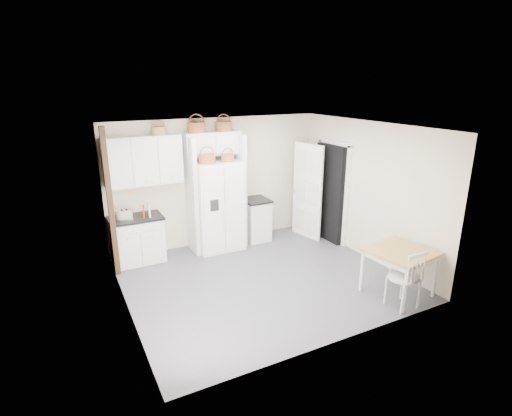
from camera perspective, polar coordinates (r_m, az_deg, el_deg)
floor at (r=7.05m, az=0.91°, el=-10.06°), size 4.50×4.50×0.00m
ceiling at (r=6.28m, az=1.03°, el=11.45°), size 4.50×4.50×0.00m
wall_back at (r=8.30m, az=-5.57°, el=3.77°), size 4.50×0.00×4.50m
wall_left at (r=5.89m, az=-18.76°, el=-2.96°), size 0.00×4.00×4.00m
wall_right at (r=7.82m, az=15.67°, el=2.33°), size 0.00×4.00×4.00m
refrigerator at (r=8.04m, az=-5.54°, el=0.35°), size 0.93×0.75×1.80m
base_cab_left at (r=7.84m, az=-16.55°, el=-4.47°), size 0.92×0.58×0.85m
base_cab_right at (r=8.58m, az=-0.06°, el=-1.74°), size 0.49×0.59×0.86m
dining_table at (r=6.81m, az=19.67°, el=-8.63°), size 1.04×1.04×0.76m
windsor_chair at (r=6.42m, az=20.38°, el=-9.21°), size 0.49×0.44×0.99m
counter_left at (r=7.69m, az=-16.84°, el=-1.39°), size 0.96×0.62×0.04m
counter_right at (r=8.44m, az=-0.06°, el=1.15°), size 0.53×0.63×0.04m
toaster at (r=7.52m, az=-18.27°, el=-0.97°), size 0.32×0.24×0.20m
cookbook_red at (r=7.59m, az=-15.75°, el=-0.50°), size 0.06×0.15×0.22m
cookbook_cream at (r=7.61m, az=-15.02°, el=-0.29°), size 0.06×0.17×0.24m
basket_upper_c at (r=7.59m, az=-13.71°, el=10.69°), size 0.25×0.25×0.15m
basket_bridge_a at (r=7.79m, az=-8.48°, el=11.33°), size 0.34×0.34×0.19m
basket_bridge_b at (r=7.99m, az=-4.64°, el=11.58°), size 0.32×0.32×0.18m
basket_fridge_a at (r=7.63m, az=-7.01°, el=7.01°), size 0.32×0.32×0.17m
basket_fridge_b at (r=7.79m, az=-4.09°, el=7.18°), size 0.26×0.26×0.14m
upper_cabinet at (r=7.60m, az=-15.84°, el=6.53°), size 1.40×0.34×0.90m
bridge_cabinet at (r=7.93m, az=-6.30°, el=9.18°), size 1.12×0.34×0.45m
fridge_panel_left at (r=7.85m, az=-9.19°, el=1.68°), size 0.08×0.60×2.30m
fridge_panel_right at (r=8.21m, az=-2.42°, el=2.60°), size 0.08×0.60×2.30m
trim_post at (r=7.17m, az=-20.10°, el=0.53°), size 0.09×0.09×2.60m
doorway_void at (r=8.57m, az=10.60°, el=2.10°), size 0.18×0.85×2.05m
door_slab at (r=8.62m, az=7.34°, el=2.35°), size 0.21×0.79×2.05m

